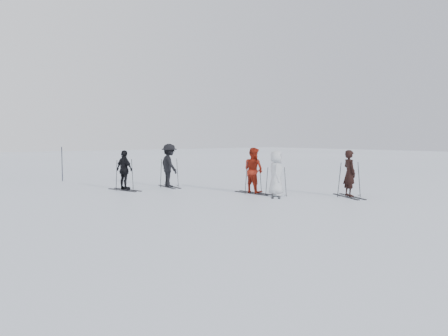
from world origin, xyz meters
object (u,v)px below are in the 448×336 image
skier_near_dark (349,174)px  piste_marker (62,164)px  skier_uphill_far (169,166)px  skier_grey (276,174)px  skier_red (253,171)px  skier_uphill_left (125,171)px

skier_near_dark → piste_marker: bearing=50.9°
skier_uphill_far → piste_marker: bearing=34.7°
skier_grey → skier_uphill_far: 5.44m
skier_near_dark → skier_uphill_far: 7.93m
skier_near_dark → skier_grey: bearing=70.8°
skier_near_dark → piste_marker: size_ratio=0.99×
skier_red → skier_near_dark: bearing=-149.6°
skier_red → piste_marker: size_ratio=1.02×
skier_uphill_left → piste_marker: (-0.85, 5.56, 0.05)m
skier_near_dark → skier_uphill_far: bearing=50.8°
skier_near_dark → skier_grey: (-2.01, 1.86, -0.02)m
skier_red → skier_grey: bearing=-179.3°
skier_near_dark → skier_uphill_left: bearing=62.3°
skier_uphill_left → piste_marker: 5.62m
skier_red → skier_grey: 1.18m
skier_near_dark → skier_red: skier_red is taller
skier_uphill_left → piste_marker: size_ratio=0.95×
skier_red → skier_uphill_left: (-3.63, 4.14, -0.07)m
skier_uphill_far → skier_grey: bearing=-155.6°
skier_uphill_left → skier_grey: bearing=-157.5°
skier_uphill_left → skier_uphill_far: size_ratio=0.87×
skier_red → piste_marker: skier_red is taller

